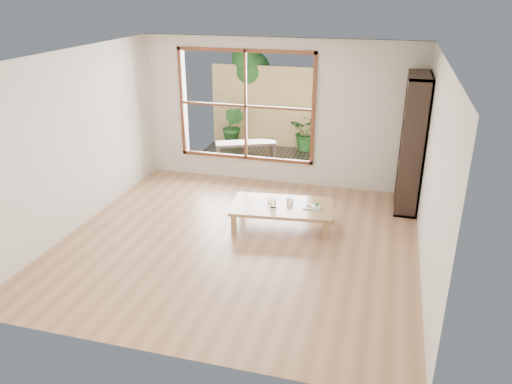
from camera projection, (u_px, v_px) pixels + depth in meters
ground at (239, 241)px, 7.20m from camera, size 5.00×5.00×0.00m
low_table at (282, 208)px, 7.56m from camera, size 1.59×1.01×0.33m
floor_cushion at (267, 201)px, 8.42m from camera, size 0.56×0.56×0.07m
bookshelf at (412, 143)px, 7.91m from camera, size 0.35×0.98×2.18m
glass_tall at (273, 203)px, 7.45m from camera, size 0.08×0.08×0.15m
glass_mid at (291, 200)px, 7.60m from camera, size 0.07×0.07×0.09m
glass_short at (289, 200)px, 7.60m from camera, size 0.07×0.07×0.09m
glass_small at (270, 200)px, 7.62m from camera, size 0.06×0.06×0.08m
food_tray at (313, 206)px, 7.47m from camera, size 0.26×0.19×0.08m
deck at (262, 160)px, 10.52m from camera, size 2.80×2.00×0.05m
garden_bench at (246, 145)px, 10.30m from camera, size 1.28×0.83×0.39m
bamboo_fence at (273, 107)px, 11.06m from camera, size 2.80×0.06×1.80m
shrub_right at (308, 132)px, 10.90m from camera, size 0.89×0.83×0.82m
shrub_left at (233, 126)px, 11.15m from camera, size 0.59×0.52×0.92m
garden_tree at (247, 71)px, 11.21m from camera, size 1.04×0.85×2.22m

